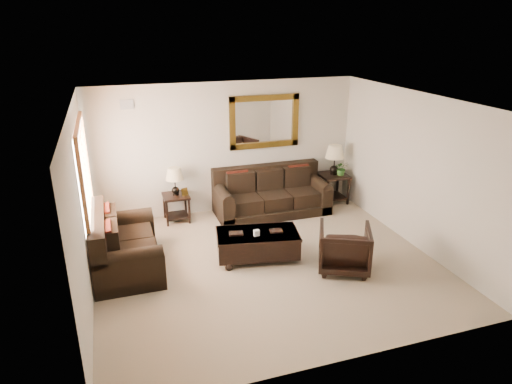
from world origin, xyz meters
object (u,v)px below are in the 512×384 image
object	(u,v)px
sofa	(271,197)
armchair	(344,246)
coffee_table	(257,242)
loveseat	(122,248)
end_table_right	(334,165)
end_table_left	(175,187)

from	to	relation	value
sofa	armchair	distance (m)	2.62
sofa	coffee_table	xyz separation A→B (m)	(-0.89, -1.81, -0.05)
loveseat	end_table_right	bearing A→B (deg)	-70.89
loveseat	armchair	world-z (taller)	loveseat
end_table_right	coffee_table	bearing A→B (deg)	-141.17
end_table_left	armchair	size ratio (longest dim) A/B	1.37
armchair	coffee_table	bearing A→B (deg)	-7.43
loveseat	coffee_table	xyz separation A→B (m)	(2.19, -0.34, -0.07)
armchair	loveseat	bearing A→B (deg)	7.26
loveseat	armchair	bearing A→B (deg)	-108.39
sofa	loveseat	world-z (taller)	loveseat
end_table_left	end_table_right	distance (m)	3.47
loveseat	end_table_left	world-z (taller)	end_table_left
end_table_left	end_table_right	size ratio (longest dim) A/B	0.86
end_table_left	armchair	world-z (taller)	end_table_left
sofa	end_table_left	distance (m)	2.00
armchair	end_table_right	bearing A→B (deg)	-87.93
end_table_left	coffee_table	xyz separation A→B (m)	(1.06, -1.97, -0.44)
end_table_left	sofa	bearing A→B (deg)	-4.80
sofa	loveseat	xyz separation A→B (m)	(-3.08, -1.47, 0.02)
loveseat	end_table_right	size ratio (longest dim) A/B	1.35
sofa	end_table_right	size ratio (longest dim) A/B	1.79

